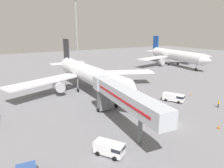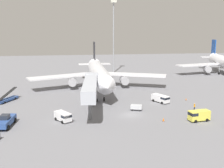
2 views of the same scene
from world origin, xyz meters
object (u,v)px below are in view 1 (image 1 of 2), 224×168
Objects in this scene: service_van_mid_right at (174,97)px; baggage_cart_near_right at (169,113)px; service_van_near_left at (110,148)px; safety_cone_alpha at (218,127)px; airplane_at_gate at (88,74)px; airplane_background at (175,55)px; jet_bridge at (121,96)px; apron_light_mast at (76,21)px; safety_cone_bravo at (190,94)px; ground_crew_worker_foreground at (219,104)px.

service_van_mid_right is 10.35m from baggage_cart_near_right.
safety_cone_alpha is at bearing -8.25° from service_van_near_left.
service_van_near_left is 1.57× the size of baggage_cart_near_right.
airplane_background is at bearing 18.90° from airplane_at_gate.
apron_light_mast is at bearing 75.79° from jet_bridge.
apron_light_mast is (-0.49, 67.51, 20.91)m from safety_cone_alpha.
apron_light_mast is (-12.59, 51.43, 20.98)m from safety_cone_bravo.
airplane_background is (61.94, 44.16, -0.81)m from jet_bridge.
safety_cone_bravo is at bearing 78.21° from ground_crew_worker_foreground.
ground_crew_worker_foreground is (20.68, -28.11, -4.32)m from airplane_at_gate.
ground_crew_worker_foreground is at bearing -101.79° from safety_cone_bravo.
safety_cone_bravo is 56.95m from apron_light_mast.
baggage_cart_near_right is 0.10× the size of apron_light_mast.
ground_crew_worker_foreground is at bearing 6.17° from service_van_near_left.
service_van_near_left is 6.49× the size of safety_cone_alpha.
apron_light_mast reaches higher than jet_bridge.
jet_bridge is at bearing -167.70° from safety_cone_bravo.
airplane_at_gate is at bearing 104.27° from baggage_cart_near_right.
safety_cone_alpha is (-4.31, -14.87, -0.80)m from service_van_mid_right.
service_van_near_left is at bearing -132.72° from jet_bridge.
jet_bridge is at bearing -144.51° from airplane_background.
airplane_background reaches higher than jet_bridge.
service_van_mid_right is 1.82× the size of baggage_cart_near_right.
jet_bridge is 32.41× the size of safety_cone_alpha.
jet_bridge is at bearing 171.76° from ground_crew_worker_foreground.
service_van_mid_right is at bearing 73.83° from safety_cone_alpha.
service_van_near_left is at bearing -173.83° from ground_crew_worker_foreground.
apron_light_mast reaches higher than ground_crew_worker_foreground.
jet_bridge is 20.47m from service_van_mid_right.
baggage_cart_near_right is at bearing 171.37° from ground_crew_worker_foreground.
service_van_near_left is 0.15× the size of apron_light_mast.
jet_bridge is at bearing -104.21° from apron_light_mast.
safety_cone_bravo is at bearing -132.32° from airplane_background.
service_van_mid_right is at bearing -84.79° from apron_light_mast.
apron_light_mast is at bearing 71.91° from service_van_near_left.
airplane_background is at bearing 42.80° from service_van_mid_right.
apron_light_mast is at bearing 95.21° from service_van_mid_right.
airplane_at_gate is 1.04× the size of airplane_background.
service_van_near_left is at bearing 171.75° from safety_cone_alpha.
apron_light_mast is (-10.60, 60.97, 20.32)m from ground_crew_worker_foreground.
airplane_background is (46.93, 54.33, 4.85)m from safety_cone_alpha.
service_van_near_left is at bearing -108.09° from apron_light_mast.
ground_crew_worker_foreground is at bearing -80.14° from apron_light_mast.
service_van_near_left is 18.41m from baggage_cart_near_right.
airplane_at_gate is 37.91m from apron_light_mast.
safety_cone_alpha is (-10.11, -6.54, -0.59)m from ground_crew_worker_foreground.
airplane_at_gate reaches higher than safety_cone_bravo.
airplane_at_gate is 24.88m from jet_bridge.
baggage_cart_near_right is 17.70m from safety_cone_bravo.
service_van_mid_right is at bearing -171.14° from safety_cone_bravo.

